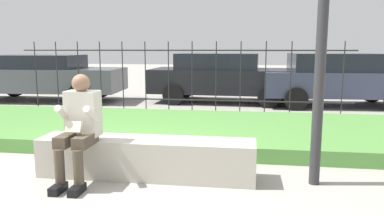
{
  "coord_description": "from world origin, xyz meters",
  "views": [
    {
      "loc": [
        1.58,
        -4.31,
        1.58
      ],
      "look_at": [
        0.75,
        1.24,
        0.67
      ],
      "focal_mm": 35.0,
      "sensor_mm": 36.0,
      "label": 1
    }
  ],
  "objects_px": {
    "person_seated_reader": "(79,124)",
    "car_parked_right": "(336,79)",
    "stone_bench": "(146,160)",
    "car_parked_left": "(42,76)",
    "car_parked_center": "(222,77)"
  },
  "relations": [
    {
      "from": "stone_bench",
      "to": "person_seated_reader",
      "type": "relative_size",
      "value": 2.09
    },
    {
      "from": "car_parked_right",
      "to": "car_parked_left",
      "type": "bearing_deg",
      "value": 178.82
    },
    {
      "from": "person_seated_reader",
      "to": "car_parked_center",
      "type": "distance_m",
      "value": 6.95
    },
    {
      "from": "person_seated_reader",
      "to": "car_parked_right",
      "type": "height_order",
      "value": "car_parked_right"
    },
    {
      "from": "car_parked_left",
      "to": "car_parked_right",
      "type": "bearing_deg",
      "value": -1.6
    },
    {
      "from": "car_parked_left",
      "to": "stone_bench",
      "type": "bearing_deg",
      "value": -54.42
    },
    {
      "from": "stone_bench",
      "to": "car_parked_right",
      "type": "distance_m",
      "value": 7.23
    },
    {
      "from": "person_seated_reader",
      "to": "car_parked_right",
      "type": "bearing_deg",
      "value": 56.76
    },
    {
      "from": "car_parked_center",
      "to": "car_parked_left",
      "type": "xyz_separation_m",
      "value": [
        -5.32,
        -0.53,
        -0.01
      ]
    },
    {
      "from": "stone_bench",
      "to": "car_parked_right",
      "type": "bearing_deg",
      "value": 60.24
    },
    {
      "from": "car_parked_right",
      "to": "car_parked_center",
      "type": "bearing_deg",
      "value": 171.77
    },
    {
      "from": "car_parked_center",
      "to": "stone_bench",
      "type": "bearing_deg",
      "value": -91.89
    },
    {
      "from": "stone_bench",
      "to": "car_parked_left",
      "type": "distance_m",
      "value": 7.74
    },
    {
      "from": "person_seated_reader",
      "to": "car_parked_right",
      "type": "xyz_separation_m",
      "value": [
        4.29,
        6.55,
        0.05
      ]
    },
    {
      "from": "car_parked_center",
      "to": "car_parked_left",
      "type": "relative_size",
      "value": 0.89
    }
  ]
}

